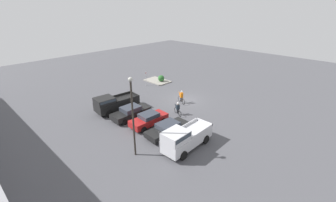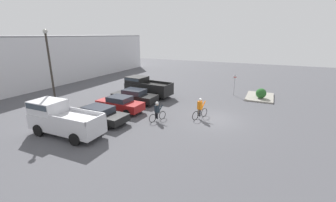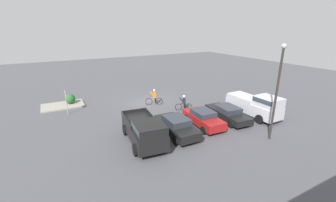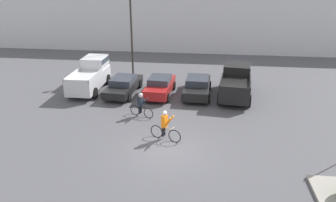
# 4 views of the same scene
# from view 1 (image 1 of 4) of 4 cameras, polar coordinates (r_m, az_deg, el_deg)

# --- Properties ---
(ground_plane) EXTENTS (80.00, 80.00, 0.00)m
(ground_plane) POSITION_cam_1_polar(r_m,az_deg,el_deg) (31.15, 4.30, 0.28)
(ground_plane) COLOR #4C4C51
(pickup_truck_0) EXTENTS (2.15, 5.39, 2.30)m
(pickup_truck_0) POSITION_cam_1_polar(r_m,az_deg,el_deg) (20.42, 4.14, -9.28)
(pickup_truck_0) COLOR silver
(pickup_truck_0) RESTS_ON ground_plane
(sedan_0) EXTENTS (2.20, 4.88, 1.30)m
(sedan_0) POSITION_cam_1_polar(r_m,az_deg,el_deg) (22.77, -0.07, -6.98)
(sedan_0) COLOR black
(sedan_0) RESTS_ON ground_plane
(sedan_1) EXTENTS (2.07, 4.40, 1.41)m
(sedan_1) POSITION_cam_1_polar(r_m,az_deg,el_deg) (24.50, -4.89, -4.60)
(sedan_1) COLOR maroon
(sedan_1) RESTS_ON ground_plane
(sedan_2) EXTENTS (2.08, 4.67, 1.41)m
(sedan_2) POSITION_cam_1_polar(r_m,az_deg,el_deg) (26.31, -9.41, -2.79)
(sedan_2) COLOR black
(sedan_2) RESTS_ON ground_plane
(pickup_truck_1) EXTENTS (2.71, 5.47, 2.11)m
(pickup_truck_1) POSITION_cam_1_polar(r_m,az_deg,el_deg) (28.14, -13.49, -0.48)
(pickup_truck_1) COLOR black
(pickup_truck_1) RESTS_ON ground_plane
(cyclist_0) EXTENTS (1.79, 0.77, 1.76)m
(cyclist_0) POSITION_cam_1_polar(r_m,az_deg,el_deg) (29.87, 3.45, 1.04)
(cyclist_0) COLOR black
(cyclist_0) RESTS_ON ground_plane
(cyclist_1) EXTENTS (1.64, 0.72, 1.62)m
(cyclist_1) POSITION_cam_1_polar(r_m,az_deg,el_deg) (26.66, 2.52, -1.84)
(cyclist_1) COLOR black
(cyclist_1) RESTS_ON ground_plane
(fire_lane_sign) EXTENTS (0.06, 0.30, 2.44)m
(fire_lane_sign) POSITION_cam_1_polar(r_m,az_deg,el_deg) (36.37, -5.63, 6.12)
(fire_lane_sign) COLOR #9E9EA3
(fire_lane_sign) RESTS_ON ground_plane
(lamppost) EXTENTS (0.36, 0.36, 7.11)m
(lamppost) POSITION_cam_1_polar(r_m,az_deg,el_deg) (18.37, -8.97, -2.84)
(lamppost) COLOR #2D2823
(lamppost) RESTS_ON ground_plane
(curb_island) EXTENTS (4.24, 2.79, 0.15)m
(curb_island) POSITION_cam_1_polar(r_m,az_deg,el_deg) (38.76, -2.71, 5.14)
(curb_island) COLOR gray
(curb_island) RESTS_ON ground_plane
(shrub) EXTENTS (1.06, 1.06, 1.06)m
(shrub) POSITION_cam_1_polar(r_m,az_deg,el_deg) (38.09, -1.75, 5.79)
(shrub) COLOR #286028
(shrub) RESTS_ON curb_island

